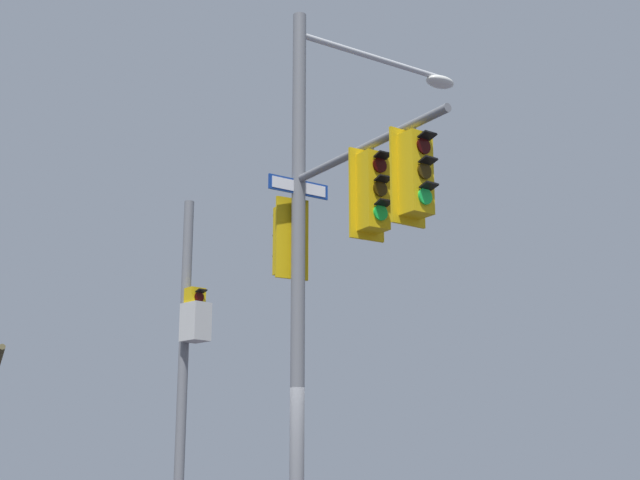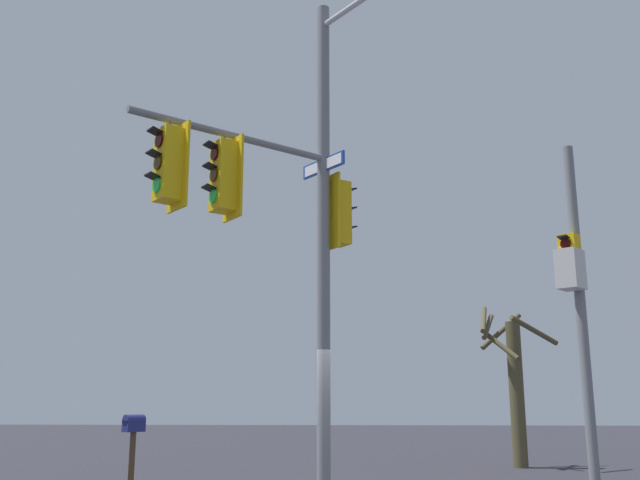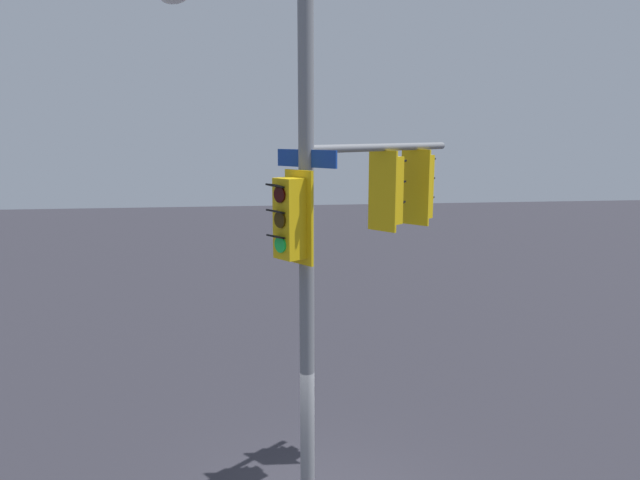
# 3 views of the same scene
# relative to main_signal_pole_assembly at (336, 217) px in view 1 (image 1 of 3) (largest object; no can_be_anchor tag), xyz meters

# --- Properties ---
(main_signal_pole_assembly) EXTENTS (3.16, 5.01, 8.60)m
(main_signal_pole_assembly) POSITION_rel_main_signal_pole_assembly_xyz_m (0.00, 0.00, 0.00)
(main_signal_pole_assembly) COLOR slate
(main_signal_pole_assembly) RESTS_ON ground
(secondary_pole_assembly) EXTENTS (0.75, 0.69, 7.02)m
(secondary_pole_assembly) POSITION_rel_main_signal_pole_assembly_xyz_m (3.60, -5.49, -1.05)
(secondary_pole_assembly) COLOR slate
(secondary_pole_assembly) RESTS_ON ground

